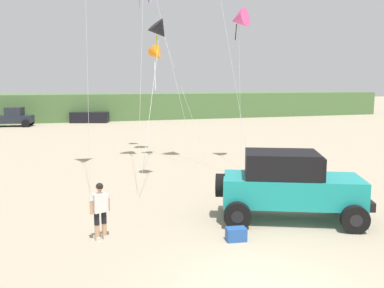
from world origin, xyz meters
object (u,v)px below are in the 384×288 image
person_watching (100,208)px  kite_purple_stunt (157,55)px  cooler_box (236,234)px  kite_white_parafoil (160,31)px  jeep (290,184)px  kite_red_delta (239,19)px  distant_pickup (11,117)px  distant_sedan (90,117)px

person_watching → kite_purple_stunt: (4.68, 12.32, 5.15)m
cooler_box → kite_white_parafoil: 10.04m
kite_purple_stunt → kite_white_parafoil: size_ratio=0.93×
jeep → kite_red_delta: 12.48m
person_watching → kite_purple_stunt: 14.15m
person_watching → cooler_box: (3.66, -1.30, -0.75)m
kite_purple_stunt → kite_white_parafoil: (-1.30, -5.97, 0.60)m
jeep → kite_purple_stunt: size_ratio=0.75×
distant_pickup → distant_sedan: size_ratio=1.16×
jeep → cooler_box: 2.85m
jeep → cooler_box: size_ratio=8.93×
distant_pickup → kite_purple_stunt: kite_purple_stunt is taller
cooler_box → distant_sedan: (-0.90, 38.88, 0.41)m
distant_pickup → kite_red_delta: bearing=-61.2°
distant_sedan → kite_purple_stunt: (1.93, -25.25, 5.48)m
kite_white_parafoil → kite_red_delta: bearing=34.6°
cooler_box → kite_red_delta: (5.07, 11.34, 7.73)m
distant_pickup → kite_purple_stunt: size_ratio=0.73×
kite_red_delta → distant_sedan: bearing=102.2°
distant_sedan → kite_purple_stunt: size_ratio=0.63×
cooler_box → kite_red_delta: size_ratio=0.07×
jeep → kite_white_parafoil: size_ratio=0.70×
kite_red_delta → kite_white_parafoil: 6.61m
kite_purple_stunt → distant_pickup: bearing=113.3°
distant_pickup → kite_white_parafoil: (8.77, -29.31, 5.74)m
distant_sedan → kite_white_parafoil: bearing=-72.0°
distant_sedan → kite_white_parafoil: kite_white_parafoil is taller
cooler_box → distant_pickup: 38.06m
cooler_box → kite_purple_stunt: size_ratio=0.08×
person_watching → cooler_box: person_watching is taller
jeep → kite_red_delta: (2.68, 10.17, 6.72)m
jeep → person_watching: jeep is taller
distant_pickup → distant_sedan: (8.14, 1.91, -0.34)m
jeep → distant_pickup: jeep is taller
distant_sedan → jeep: bearing=-68.2°
person_watching → kite_white_parafoil: kite_white_parafoil is taller
cooler_box → kite_purple_stunt: bearing=93.7°
jeep → kite_white_parafoil: 8.90m
distant_sedan → kite_white_parafoil: 31.81m
kite_purple_stunt → person_watching: bearing=-110.8°
person_watching → kite_red_delta: bearing=49.0°
distant_pickup → cooler_box: bearing=-76.3°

